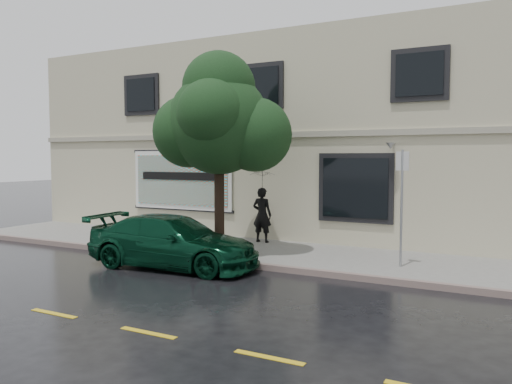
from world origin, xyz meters
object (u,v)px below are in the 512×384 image
at_px(pedestrian, 262,215).
at_px(fire_hydrant, 105,233).
at_px(street_tree, 219,124).
at_px(car, 173,241).

bearing_deg(pedestrian, fire_hydrant, 30.40).
bearing_deg(street_tree, pedestrian, 83.94).
distance_m(pedestrian, fire_hydrant, 4.98).
relative_size(car, fire_hydrant, 6.61).
bearing_deg(street_tree, fire_hydrant, -174.24).
bearing_deg(street_tree, car, -108.16).
xyz_separation_m(car, pedestrian, (0.73, 3.73, 0.35)).
distance_m(street_tree, fire_hydrant, 5.18).
xyz_separation_m(car, fire_hydrant, (-3.47, 1.11, -0.19)).
distance_m(car, street_tree, 3.50).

